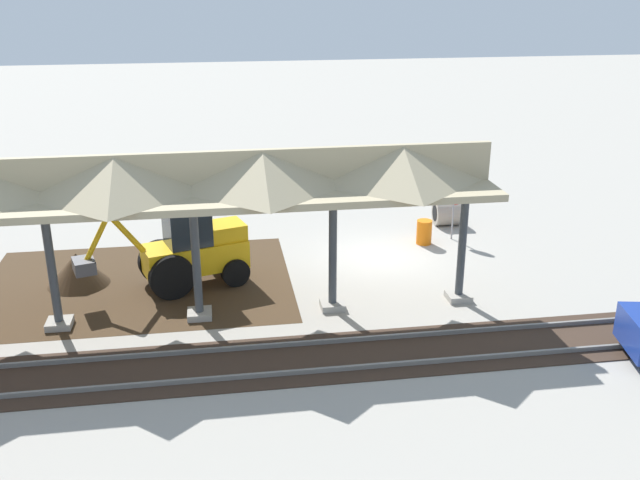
# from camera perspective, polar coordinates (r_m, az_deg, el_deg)

# --- Properties ---
(ground_plane) EXTENTS (120.00, 120.00, 0.00)m
(ground_plane) POSITION_cam_1_polar(r_m,az_deg,el_deg) (25.11, 4.86, -1.39)
(ground_plane) COLOR #9E998E
(dirt_work_zone) EXTENTS (9.74, 7.00, 0.01)m
(dirt_work_zone) POSITION_cam_1_polar(r_m,az_deg,el_deg) (23.64, -14.33, -3.43)
(dirt_work_zone) COLOR #42301E
(dirt_work_zone) RESTS_ON ground
(platform_canopy) EXTENTS (16.83, 3.20, 4.90)m
(platform_canopy) POSITION_cam_1_polar(r_m,az_deg,el_deg) (19.59, -10.30, 4.87)
(platform_canopy) COLOR #9E998E
(platform_canopy) RESTS_ON ground
(rail_tracks) EXTENTS (60.00, 2.58, 0.15)m
(rail_tracks) POSITION_cam_1_polar(r_m,az_deg,el_deg) (19.36, 9.43, -8.55)
(rail_tracks) COLOR slate
(rail_tracks) RESTS_ON ground
(stop_sign) EXTENTS (0.63, 0.47, 2.10)m
(stop_sign) POSITION_cam_1_polar(r_m,az_deg,el_deg) (26.73, 10.66, 3.12)
(stop_sign) COLOR gray
(stop_sign) RESTS_ON ground
(backhoe) EXTENTS (5.35, 2.68, 2.82)m
(backhoe) POSITION_cam_1_polar(r_m,az_deg,el_deg) (22.74, -10.35, -0.64)
(backhoe) COLOR #EAB214
(backhoe) RESTS_ON ground
(dirt_mound) EXTENTS (3.92, 3.92, 2.12)m
(dirt_mound) POSITION_cam_1_polar(r_m,az_deg,el_deg) (24.17, -18.70, -3.37)
(dirt_mound) COLOR #42301E
(dirt_mound) RESTS_ON ground
(concrete_pipe) EXTENTS (1.04, 1.05, 1.01)m
(concrete_pipe) POSITION_cam_1_polar(r_m,az_deg,el_deg) (28.56, 10.12, 2.18)
(concrete_pipe) COLOR #9E9384
(concrete_pipe) RESTS_ON ground
(traffic_barrel) EXTENTS (0.56, 0.56, 0.90)m
(traffic_barrel) POSITION_cam_1_polar(r_m,az_deg,el_deg) (26.41, 8.33, 0.63)
(traffic_barrel) COLOR orange
(traffic_barrel) RESTS_ON ground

